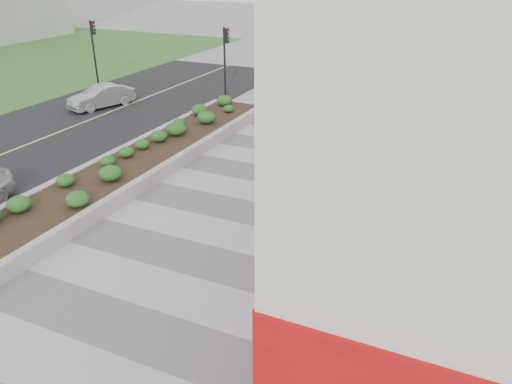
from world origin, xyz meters
TOP-DOWN VIEW (x-y plane):
  - ground at (0.00, 0.00)m, footprint 160.00×160.00m
  - walkway at (0.00, 3.00)m, footprint 8.00×36.00m
  - building at (6.98, 8.98)m, footprint 6.04×24.08m
  - planter at (-5.50, 7.00)m, footprint 3.00×18.00m
  - street at (-12.00, 7.00)m, footprint 10.00×40.00m
  - traffic_signal_near at (-7.23, 17.50)m, footprint 0.33×0.28m
  - traffic_signal_far at (-16.43, 17.00)m, footprint 0.33×0.28m
  - manhole_cover at (0.50, 3.00)m, footprint 0.44×0.44m
  - skateboarder at (-0.89, 9.33)m, footprint 0.50×0.74m
  - car_silver at (-13.01, 13.24)m, footprint 2.45×3.97m

SIDE VIEW (x-z plane):
  - ground at x=0.00m, z-range 0.00..0.00m
  - street at x=-12.00m, z-range 0.00..0.00m
  - manhole_cover at x=0.50m, z-range 0.00..0.01m
  - walkway at x=0.00m, z-range 0.00..0.01m
  - planter at x=-5.50m, z-range -0.03..0.87m
  - car_silver at x=-13.01m, z-range 0.00..1.24m
  - skateboarder at x=-0.89m, z-range 0.01..1.46m
  - traffic_signal_near at x=-7.23m, z-range 0.66..4.86m
  - traffic_signal_far at x=-16.43m, z-range 0.66..4.86m
  - building at x=6.98m, z-range -0.02..7.98m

